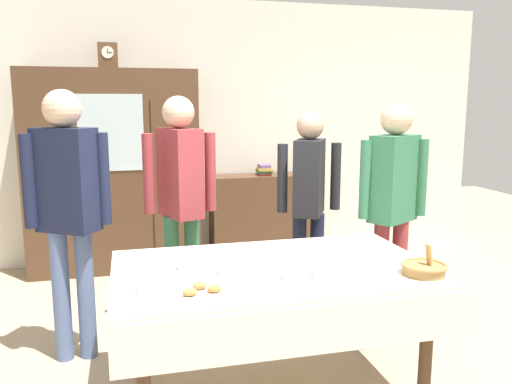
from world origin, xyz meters
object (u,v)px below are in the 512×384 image
(mantel_clock, at_px, (108,56))
(tea_cup_mid_left, at_px, (185,266))
(tea_cup_far_right, at_px, (321,272))
(pastry_plate, at_px, (202,293))
(wall_cabinet, at_px, (114,172))
(bread_basket, at_px, (424,268))
(book_stack, at_px, (264,170))
(spoon_far_right, at_px, (150,275))
(dining_table, at_px, (275,285))
(person_by_cabinet, at_px, (180,189))
(person_near_right_end, at_px, (309,192))
(bookshelf_low, at_px, (264,216))
(tea_cup_near_right, at_px, (290,276))
(tea_cup_back_edge, at_px, (226,270))
(person_behind_table_right, at_px, (68,198))
(tea_cup_far_left, at_px, (145,287))
(spoon_near_left, at_px, (327,264))
(person_beside_shelf, at_px, (393,195))

(mantel_clock, distance_m, tea_cup_mid_left, 2.86)
(tea_cup_far_right, xyz_separation_m, pastry_plate, (-0.64, -0.11, -0.02))
(wall_cabinet, height_order, bread_basket, wall_cabinet)
(mantel_clock, height_order, bread_basket, mantel_clock)
(book_stack, relative_size, spoon_far_right, 1.92)
(dining_table, relative_size, pastry_plate, 6.24)
(person_by_cabinet, distance_m, person_near_right_end, 1.02)
(wall_cabinet, relative_size, mantel_clock, 8.20)
(spoon_far_right, xyz_separation_m, person_near_right_end, (1.28, 1.11, 0.20))
(bookshelf_low, relative_size, pastry_plate, 4.10)
(tea_cup_near_right, bearing_deg, tea_cup_back_edge, 150.97)
(pastry_plate, xyz_separation_m, person_behind_table_right, (-0.68, 1.05, 0.29))
(wall_cabinet, bearing_deg, tea_cup_near_right, -71.95)
(dining_table, xyz_separation_m, person_near_right_end, (0.61, 1.16, 0.30))
(pastry_plate, distance_m, spoon_far_right, 0.42)
(tea_cup_far_left, xyz_separation_m, bread_basket, (1.43, -0.09, 0.01))
(tea_cup_near_right, height_order, tea_cup_far_left, same)
(tea_cup_far_left, bearing_deg, spoon_near_left, 10.22)
(mantel_clock, bearing_deg, tea_cup_mid_left, -80.59)
(wall_cabinet, xyz_separation_m, pastry_plate, (0.45, -2.90, -0.21))
(tea_cup_back_edge, xyz_separation_m, tea_cup_far_left, (-0.42, -0.15, -0.00))
(tea_cup_far_right, height_order, bread_basket, bread_basket)
(book_stack, distance_m, tea_cup_far_left, 3.15)
(mantel_clock, height_order, person_near_right_end, mantel_clock)
(book_stack, height_order, person_beside_shelf, person_beside_shelf)
(tea_cup_far_right, xyz_separation_m, bread_basket, (0.54, -0.10, 0.01))
(bookshelf_low, bearing_deg, pastry_plate, -110.33)
(tea_cup_mid_left, bearing_deg, person_beside_shelf, 20.66)
(wall_cabinet, relative_size, person_behind_table_right, 1.14)
(tea_cup_far_right, xyz_separation_m, person_beside_shelf, (0.87, 0.85, 0.22))
(bread_basket, bearing_deg, mantel_clock, 119.52)
(dining_table, height_order, person_near_right_end, person_near_right_end)
(pastry_plate, bearing_deg, mantel_clock, 98.87)
(person_by_cabinet, bearing_deg, pastry_plate, -91.97)
(tea_cup_mid_left, bearing_deg, spoon_near_left, -6.74)
(tea_cup_near_right, height_order, spoon_near_left, tea_cup_near_right)
(mantel_clock, height_order, person_by_cabinet, mantel_clock)
(spoon_near_left, relative_size, person_behind_table_right, 0.07)
(tea_cup_far_right, bearing_deg, person_by_cabinet, 114.91)
(tea_cup_mid_left, bearing_deg, tea_cup_near_right, -30.39)
(tea_cup_far_left, bearing_deg, person_behind_table_right, 114.44)
(tea_cup_near_right, relative_size, person_behind_table_right, 0.07)
(bread_basket, bearing_deg, book_stack, 91.70)
(dining_table, relative_size, spoon_near_left, 14.68)
(book_stack, xyz_separation_m, spoon_far_right, (-1.31, -2.59, -0.19))
(pastry_plate, bearing_deg, person_by_cabinet, 88.03)
(tea_cup_mid_left, bearing_deg, wall_cabinet, 99.39)
(wall_cabinet, bearing_deg, spoon_near_left, -65.36)
(book_stack, bearing_deg, spoon_far_right, -116.85)
(tea_cup_far_left, bearing_deg, wall_cabinet, 94.01)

